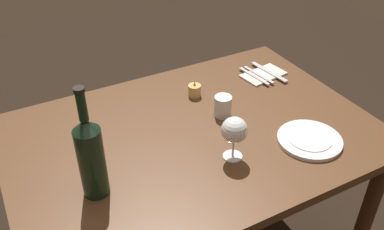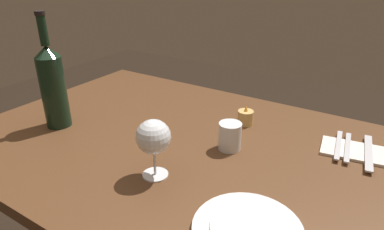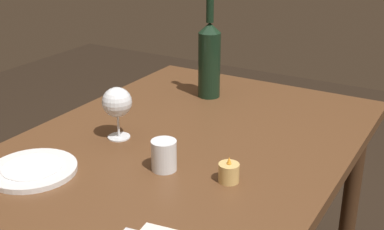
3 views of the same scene
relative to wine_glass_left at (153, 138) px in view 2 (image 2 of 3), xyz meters
The scene contains 10 objects.
dining_table 0.27m from the wine_glass_left, 106.21° to the left, with size 1.30×0.90×0.74m.
wine_glass_left is the anchor object (origin of this frame).
wine_bottle 0.45m from the wine_glass_left, behind, with size 0.08×0.08×0.37m.
water_tumbler 0.25m from the wine_glass_left, 66.30° to the left, with size 0.07×0.07×0.08m.
votive_candle 0.41m from the wine_glass_left, 79.94° to the left, with size 0.05×0.05×0.07m.
dinner_plate 0.30m from the wine_glass_left, 11.80° to the right, with size 0.22×0.22×0.02m.
folded_napkin 0.58m from the wine_glass_left, 43.68° to the left, with size 0.20×0.14×0.01m.
fork_inner 0.56m from the wine_glass_left, 45.47° to the left, with size 0.04×0.18×0.00m.
fork_outer 0.55m from the wine_glass_left, 47.37° to the left, with size 0.04×0.18×0.00m.
table_knife 0.60m from the wine_glass_left, 41.68° to the left, with size 0.05×0.21×0.00m.
Camera 2 is at (0.52, -0.74, 1.24)m, focal length 31.79 mm.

